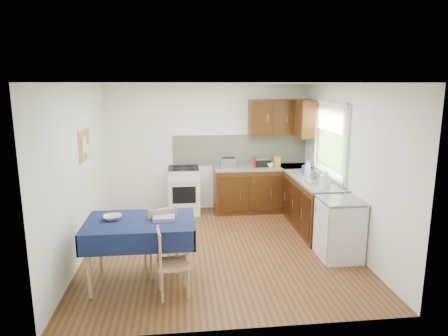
{
  "coord_description": "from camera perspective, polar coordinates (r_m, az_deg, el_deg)",
  "views": [
    {
      "loc": [
        -0.57,
        -5.76,
        2.48
      ],
      "look_at": [
        0.11,
        0.21,
        1.22
      ],
      "focal_mm": 32.0,
      "sensor_mm": 36.0,
      "label": 1
    }
  ],
  "objects": [
    {
      "name": "dining_table",
      "position": [
        5.17,
        -11.87,
        -8.42
      ],
      "size": [
        1.35,
        0.92,
        0.82
      ],
      "rotation": [
        0.0,
        0.0,
        -0.36
      ],
      "color": "#0F1A3D",
      "rests_on": "ground"
    },
    {
      "name": "ceiling",
      "position": [
        5.79,
        -0.85,
        12.02
      ],
      "size": [
        4.0,
        4.2,
        0.02
      ],
      "primitive_type": "cube",
      "color": "white",
      "rests_on": "wall_back"
    },
    {
      "name": "worktop_right",
      "position": [
        6.99,
        12.67,
        -1.71
      ],
      "size": [
        0.6,
        1.7,
        0.04
      ],
      "primitive_type": "cube",
      "color": "slate",
      "rests_on": "base_cabinets"
    },
    {
      "name": "stove",
      "position": [
        7.83,
        -5.75,
        -3.2
      ],
      "size": [
        0.6,
        0.61,
        0.92
      ],
      "color": "silver",
      "rests_on": "ground"
    },
    {
      "name": "floor",
      "position": [
        6.3,
        -0.78,
        -11.37
      ],
      "size": [
        4.2,
        4.2,
        0.0
      ],
      "primitive_type": "plane",
      "color": "#4D2E14",
      "rests_on": "ground"
    },
    {
      "name": "wall_back",
      "position": [
        7.98,
        -2.3,
        2.95
      ],
      "size": [
        4.0,
        0.02,
        2.5
      ],
      "primitive_type": "cube",
      "color": "white",
      "rests_on": "ground"
    },
    {
      "name": "sauce_bottle",
      "position": [
        7.71,
        4.34,
        0.8
      ],
      "size": [
        0.05,
        0.05,
        0.22
      ],
      "primitive_type": "cylinder",
      "color": "#B50F0E",
      "rests_on": "worktop_back"
    },
    {
      "name": "chair_near",
      "position": [
        4.88,
        -7.78,
        -12.97
      ],
      "size": [
        0.41,
        0.41,
        0.84
      ],
      "rotation": [
        0.0,
        0.0,
        1.69
      ],
      "color": "tan",
      "rests_on": "ground"
    },
    {
      "name": "yellow_packet",
      "position": [
        8.0,
        7.57,
        0.99
      ],
      "size": [
        0.14,
        0.09,
        0.18
      ],
      "primitive_type": "cube",
      "rotation": [
        0.0,
        0.0,
        -0.03
      ],
      "color": "gold",
      "rests_on": "worktop_back"
    },
    {
      "name": "sandwich_press",
      "position": [
        7.9,
        5.5,
        0.85
      ],
      "size": [
        0.29,
        0.25,
        0.17
      ],
      "rotation": [
        0.0,
        0.0,
        0.35
      ],
      "color": "black",
      "rests_on": "worktop_back"
    },
    {
      "name": "window",
      "position": [
        6.99,
        14.94,
        4.61
      ],
      "size": [
        0.04,
        1.48,
        1.26
      ],
      "color": "#325322",
      "rests_on": "wall_right"
    },
    {
      "name": "toaster",
      "position": [
        7.67,
        0.6,
        0.7
      ],
      "size": [
        0.29,
        0.18,
        0.22
      ],
      "rotation": [
        0.0,
        0.0,
        -0.34
      ],
      "color": "#B6B6BB",
      "rests_on": "worktop_back"
    },
    {
      "name": "spice_jar",
      "position": [
        5.23,
        -10.29,
        -6.38
      ],
      "size": [
        0.04,
        0.04,
        0.09
      ],
      "primitive_type": "cylinder",
      "color": "#25893C",
      "rests_on": "dining_table"
    },
    {
      "name": "fridge",
      "position": [
        6.04,
        16.2,
        -8.4
      ],
      "size": [
        0.58,
        0.6,
        0.89
      ],
      "color": "silver",
      "rests_on": "ground"
    },
    {
      "name": "soap_bottle_c",
      "position": [
        6.91,
        12.77,
        -1.06
      ],
      "size": [
        0.13,
        0.13,
        0.15
      ],
      "primitive_type": "imported",
      "rotation": [
        0.0,
        0.0,
        3.23
      ],
      "color": "#227C30",
      "rests_on": "worktop_right"
    },
    {
      "name": "worktop_corner",
      "position": [
        8.05,
        10.03,
        0.19
      ],
      "size": [
        0.6,
        0.6,
        0.04
      ],
      "primitive_type": "cube",
      "color": "slate",
      "rests_on": "base_cabinets"
    },
    {
      "name": "wall_front",
      "position": [
        3.9,
        2.23,
        -6.57
      ],
      "size": [
        4.0,
        0.02,
        2.5
      ],
      "primitive_type": "cube",
      "color": "white",
      "rests_on": "ground"
    },
    {
      "name": "dish_rack",
      "position": [
        6.79,
        13.28,
        -1.77
      ],
      "size": [
        0.38,
        0.29,
        0.18
      ],
      "rotation": [
        0.0,
        0.0,
        0.18
      ],
      "color": "gray",
      "rests_on": "worktop_right"
    },
    {
      "name": "cup",
      "position": [
        7.82,
        6.66,
        0.43
      ],
      "size": [
        0.15,
        0.15,
        0.09
      ],
      "primitive_type": "imported",
      "rotation": [
        0.0,
        0.0,
        -0.41
      ],
      "color": "white",
      "rests_on": "worktop_back"
    },
    {
      "name": "corkboard",
      "position": [
        6.28,
        -19.32,
        3.09
      ],
      "size": [
        0.04,
        0.62,
        0.47
      ],
      "color": "tan",
      "rests_on": "wall_left"
    },
    {
      "name": "worktop_back",
      "position": [
        7.9,
        5.5,
        0.08
      ],
      "size": [
        1.9,
        0.6,
        0.04
      ],
      "primitive_type": "cube",
      "color": "slate",
      "rests_on": "base_cabinets"
    },
    {
      "name": "book",
      "position": [
        5.37,
        -9.11,
        -6.25
      ],
      "size": [
        0.25,
        0.28,
        0.02
      ],
      "primitive_type": "imported",
      "rotation": [
        0.0,
        0.0,
        0.44
      ],
      "color": "white",
      "rests_on": "dining_table"
    },
    {
      "name": "wall_left",
      "position": [
        6.06,
        -19.98,
        -0.61
      ],
      "size": [
        0.02,
        4.2,
        2.5
      ],
      "primitive_type": "cube",
      "color": "white",
      "rests_on": "ground"
    },
    {
      "name": "kettle",
      "position": [
        6.37,
        14.22,
        -1.76
      ],
      "size": [
        0.17,
        0.17,
        0.28
      ],
      "color": "silver",
      "rests_on": "worktop_right"
    },
    {
      "name": "plate_bowl",
      "position": [
        5.23,
        -15.66,
        -6.81
      ],
      "size": [
        0.25,
        0.25,
        0.06
      ],
      "primitive_type": "imported",
      "rotation": [
        0.0,
        0.0,
        0.13
      ],
      "color": "beige",
      "rests_on": "dining_table"
    },
    {
      "name": "soap_bottle_b",
      "position": [
        7.39,
        11.56,
        0.08
      ],
      "size": [
        0.12,
        0.11,
        0.21
      ],
      "primitive_type": "imported",
      "rotation": [
        0.0,
        0.0,
        1.79
      ],
      "color": "#1E5EB3",
      "rests_on": "worktop_right"
    },
    {
      "name": "base_cabinets",
      "position": [
        7.56,
        8.56,
        -4.04
      ],
      "size": [
        1.9,
        2.3,
        0.86
      ],
      "color": "black",
      "rests_on": "ground"
    },
    {
      "name": "upper_cabinets",
      "position": [
        7.87,
        9.05,
        7.09
      ],
      "size": [
        1.2,
        0.85,
        0.7
      ],
      "color": "black",
      "rests_on": "wall_back"
    },
    {
      "name": "soap_bottle_a",
      "position": [
        7.18,
        11.87,
        0.01
      ],
      "size": [
        0.15,
        0.15,
        0.28
      ],
      "primitive_type": "imported",
      "rotation": [
        0.0,
        0.0,
        0.5
      ],
      "color": "silver",
      "rests_on": "worktop_right"
    },
    {
      "name": "splashback",
      "position": [
        8.04,
        2.34,
        2.66
      ],
      "size": [
        2.7,
        0.02,
        0.6
      ],
      "primitive_type": "cube",
      "color": "beige",
      "rests_on": "wall_back"
    },
    {
      "name": "tea_towel",
      "position": [
        5.08,
        -8.57,
        -7.11
      ],
      "size": [
        0.27,
        0.21,
        0.05
      ],
      "primitive_type": "cube",
      "rotation": [
        0.0,
        0.0,
        -0.01
      ],
      "color": "navy",
      "rests_on": "dining_table"
    },
    {
      "name": "chair_far",
      "position": [
        5.41,
        -8.99,
        -9.73
      ],
      "size": [
        0.53,
        0.53,
        0.96
      ],
      "rotation": [
        0.0,
        0.0,
        3.43
      ],
      "color": "tan",
      "rests_on": "ground"
    },
    {
      "name": "wall_right",
      "position": [
        6.43,
        17.22,
        0.25
      ],
      "size": [
        0.02,
        4.2,
        2.5
      ],
      "primitive_type": "cube",
      "color": "white",
      "rests_on": "ground"
    }
  ]
}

